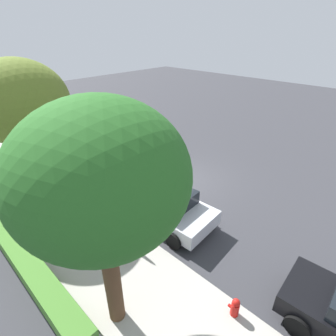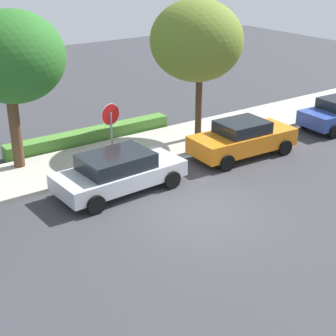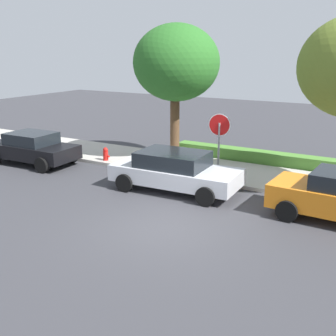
{
  "view_description": "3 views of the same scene",
  "coord_description": "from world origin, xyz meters",
  "px_view_note": "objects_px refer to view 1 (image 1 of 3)",
  "views": [
    {
      "loc": [
        -7.34,
        8.7,
        6.89
      ],
      "look_at": [
        -0.51,
        1.52,
        1.5
      ],
      "focal_mm": 28.0,
      "sensor_mm": 36.0,
      "label": 1
    },
    {
      "loc": [
        -9.11,
        -11.27,
        7.76
      ],
      "look_at": [
        -0.27,
        1.32,
        1.11
      ],
      "focal_mm": 55.0,
      "sensor_mm": 36.0,
      "label": 2
    },
    {
      "loc": [
        5.58,
        -9.51,
        4.81
      ],
      "look_at": [
        -0.64,
        1.14,
        1.31
      ],
      "focal_mm": 45.0,
      "sensor_mm": 36.0,
      "label": 3
    }
  ],
  "objects_px": {
    "parked_car_blue": "(37,131)",
    "street_tree_near_corner": "(20,102)",
    "stop_sign": "(106,192)",
    "fire_hydrant": "(235,309)",
    "street_tree_mid_block": "(101,178)",
    "parked_car_orange": "(85,158)",
    "parked_car_silver": "(161,203)"
  },
  "relations": [
    {
      "from": "stop_sign",
      "to": "street_tree_mid_block",
      "type": "xyz_separation_m",
      "value": [
        -2.79,
        1.72,
        2.47
      ]
    },
    {
      "from": "street_tree_mid_block",
      "to": "fire_hydrant",
      "type": "distance_m",
      "value": 4.95
    },
    {
      "from": "parked_car_silver",
      "to": "parked_car_blue",
      "type": "height_order",
      "value": "parked_car_blue"
    },
    {
      "from": "stop_sign",
      "to": "parked_car_orange",
      "type": "relative_size",
      "value": 0.57
    },
    {
      "from": "parked_car_blue",
      "to": "parked_car_orange",
      "type": "bearing_deg",
      "value": 179.95
    },
    {
      "from": "street_tree_mid_block",
      "to": "fire_hydrant",
      "type": "relative_size",
      "value": 8.19
    },
    {
      "from": "stop_sign",
      "to": "street_tree_near_corner",
      "type": "relative_size",
      "value": 0.43
    },
    {
      "from": "parked_car_silver",
      "to": "street_tree_near_corner",
      "type": "distance_m",
      "value": 6.78
    },
    {
      "from": "stop_sign",
      "to": "street_tree_near_corner",
      "type": "height_order",
      "value": "street_tree_near_corner"
    },
    {
      "from": "parked_car_silver",
      "to": "parked_car_orange",
      "type": "xyz_separation_m",
      "value": [
        5.65,
        -0.02,
        0.02
      ]
    },
    {
      "from": "parked_car_orange",
      "to": "street_tree_near_corner",
      "type": "distance_m",
      "value": 4.35
    },
    {
      "from": "parked_car_orange",
      "to": "street_tree_mid_block",
      "type": "xyz_separation_m",
      "value": [
        -7.63,
        3.62,
        3.47
      ]
    },
    {
      "from": "parked_car_orange",
      "to": "street_tree_mid_block",
      "type": "distance_m",
      "value": 9.13
    },
    {
      "from": "stop_sign",
      "to": "street_tree_near_corner",
      "type": "bearing_deg",
      "value": 8.15
    },
    {
      "from": "parked_car_silver",
      "to": "street_tree_mid_block",
      "type": "relative_size",
      "value": 0.78
    },
    {
      "from": "parked_car_blue",
      "to": "street_tree_near_corner",
      "type": "bearing_deg",
      "value": 158.48
    },
    {
      "from": "street_tree_near_corner",
      "to": "street_tree_mid_block",
      "type": "xyz_separation_m",
      "value": [
        -7.2,
        1.08,
        -0.03
      ]
    },
    {
      "from": "parked_car_blue",
      "to": "street_tree_near_corner",
      "type": "height_order",
      "value": "street_tree_near_corner"
    },
    {
      "from": "stop_sign",
      "to": "parked_car_orange",
      "type": "height_order",
      "value": "stop_sign"
    },
    {
      "from": "parked_car_silver",
      "to": "street_tree_near_corner",
      "type": "xyz_separation_m",
      "value": [
        5.22,
        2.52,
        3.52
      ]
    },
    {
      "from": "street_tree_mid_block",
      "to": "fire_hydrant",
      "type": "height_order",
      "value": "street_tree_mid_block"
    },
    {
      "from": "parked_car_blue",
      "to": "fire_hydrant",
      "type": "bearing_deg",
      "value": 174.11
    },
    {
      "from": "stop_sign",
      "to": "parked_car_silver",
      "type": "height_order",
      "value": "stop_sign"
    },
    {
      "from": "parked_car_silver",
      "to": "street_tree_mid_block",
      "type": "bearing_deg",
      "value": 118.82
    },
    {
      "from": "parked_car_silver",
      "to": "parked_car_blue",
      "type": "xyz_separation_m",
      "value": [
        11.67,
        -0.03,
        0.0
      ]
    },
    {
      "from": "parked_car_silver",
      "to": "stop_sign",
      "type": "bearing_deg",
      "value": 66.79
    },
    {
      "from": "parked_car_blue",
      "to": "parked_car_silver",
      "type": "bearing_deg",
      "value": 179.87
    },
    {
      "from": "parked_car_silver",
      "to": "street_tree_mid_block",
      "type": "distance_m",
      "value": 5.39
    },
    {
      "from": "stop_sign",
      "to": "fire_hydrant",
      "type": "relative_size",
      "value": 3.53
    },
    {
      "from": "parked_car_orange",
      "to": "street_tree_near_corner",
      "type": "height_order",
      "value": "street_tree_near_corner"
    },
    {
      "from": "parked_car_silver",
      "to": "parked_car_blue",
      "type": "relative_size",
      "value": 1.17
    },
    {
      "from": "fire_hydrant",
      "to": "stop_sign",
      "type": "bearing_deg",
      "value": 2.83
    }
  ]
}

